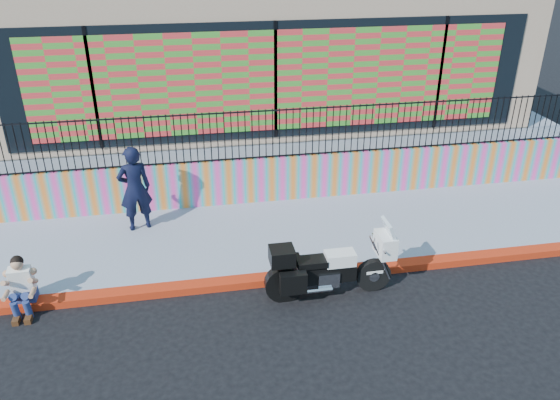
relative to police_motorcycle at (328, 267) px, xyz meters
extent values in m
plane|color=black|center=(-0.15, 0.57, -0.61)|extent=(90.00, 90.00, 0.00)
cube|color=red|center=(-0.15, 0.57, -0.54)|extent=(16.00, 0.30, 0.15)
cube|color=gray|center=(-0.15, 2.22, -0.54)|extent=(16.00, 3.00, 0.15)
cube|color=#FD42A8|center=(-0.15, 3.82, 0.09)|extent=(16.00, 0.20, 1.10)
cube|color=gray|center=(-0.15, 8.92, 0.01)|extent=(16.00, 10.00, 1.25)
cube|color=tan|center=(-0.15, 8.72, 2.64)|extent=(14.00, 8.00, 4.00)
cube|color=black|center=(-0.15, 4.70, 2.24)|extent=(12.60, 0.04, 2.80)
cube|color=red|center=(-0.15, 4.67, 2.24)|extent=(11.48, 0.02, 2.40)
cylinder|color=black|center=(0.89, 0.00, -0.28)|extent=(0.66, 0.14, 0.66)
cylinder|color=black|center=(-0.80, 0.00, -0.28)|extent=(0.66, 0.14, 0.66)
cube|color=black|center=(0.05, 0.00, -0.11)|extent=(0.94, 0.28, 0.34)
cube|color=silver|center=(0.00, 0.00, -0.21)|extent=(0.40, 0.34, 0.30)
cube|color=white|center=(0.22, 0.00, 0.16)|extent=(0.55, 0.32, 0.24)
cube|color=black|center=(-0.30, 0.00, 0.14)|extent=(0.55, 0.34, 0.12)
cube|color=white|center=(1.07, 0.00, 0.36)|extent=(0.30, 0.52, 0.42)
cube|color=silver|center=(1.11, 0.00, 0.68)|extent=(0.18, 0.46, 0.34)
cube|color=black|center=(-0.85, 0.00, 0.33)|extent=(0.44, 0.42, 0.30)
cube|color=black|center=(-0.70, -0.30, -0.06)|extent=(0.48, 0.18, 0.40)
cube|color=black|center=(-0.70, 0.30, -0.06)|extent=(0.48, 0.18, 0.40)
cube|color=white|center=(0.89, 0.00, -0.18)|extent=(0.32, 0.16, 0.06)
imported|color=black|center=(-3.54, 2.94, 0.50)|extent=(0.80, 0.63, 1.93)
cube|color=navy|center=(-5.40, 0.62, -0.37)|extent=(0.36, 0.28, 0.18)
cube|color=white|center=(-5.40, 0.58, -0.02)|extent=(0.38, 0.27, 0.54)
sphere|color=tan|center=(-5.40, 0.54, 0.34)|extent=(0.21, 0.21, 0.21)
cube|color=#472814|center=(-5.50, 0.18, -0.56)|extent=(0.11, 0.26, 0.10)
cube|color=#472814|center=(-5.30, 0.18, -0.56)|extent=(0.11, 0.26, 0.10)
camera|label=1|loc=(-2.33, -8.05, 5.54)|focal=35.00mm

